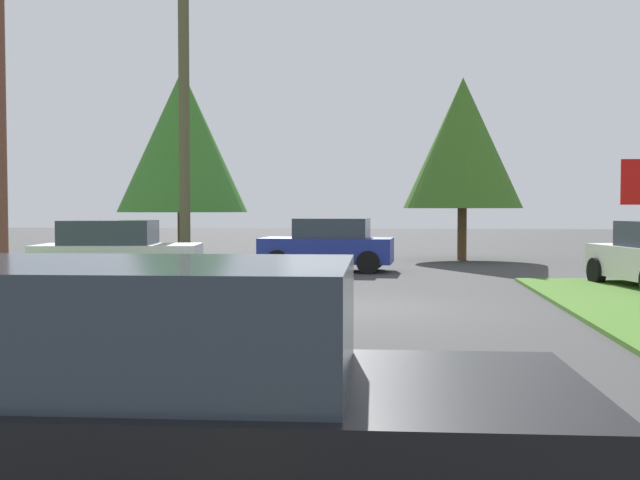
# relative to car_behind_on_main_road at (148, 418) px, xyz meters

# --- Properties ---
(ground_plane) EXTENTS (120.00, 120.00, 0.00)m
(ground_plane) POSITION_rel_car_behind_on_main_road_xyz_m (0.38, 10.53, -0.80)
(ground_plane) COLOR #383838
(lane_stripe_center) EXTENTS (0.20, 14.00, 0.01)m
(lane_stripe_center) POSITION_rel_car_behind_on_main_road_xyz_m (0.38, 2.53, -0.80)
(lane_stripe_center) COLOR yellow
(lane_stripe_center) RESTS_ON ground
(car_behind_on_main_road) EXTENTS (4.46, 2.03, 1.62)m
(car_behind_on_main_road) POSITION_rel_car_behind_on_main_road_xyz_m (0.00, 0.00, 0.00)
(car_behind_on_main_road) COLOR black
(car_behind_on_main_road) RESTS_ON ground
(parked_car_near_building) EXTENTS (4.19, 2.41, 1.62)m
(parked_car_near_building) POSITION_rel_car_behind_on_main_road_xyz_m (-5.73, 14.42, -0.00)
(parked_car_near_building) COLOR silver
(parked_car_near_building) RESTS_ON ground
(car_approaching_junction) EXTENTS (4.11, 2.16, 1.62)m
(car_approaching_junction) POSITION_rel_car_behind_on_main_road_xyz_m (-0.84, 19.20, -0.00)
(car_approaching_junction) COLOR navy
(car_approaching_junction) RESTS_ON ground
(utility_pole_mid) EXTENTS (1.78, 0.50, 9.40)m
(utility_pole_mid) POSITION_rel_car_behind_on_main_road_xyz_m (-5.24, 18.85, 3.99)
(utility_pole_mid) COLOR #4E4B31
(utility_pole_mid) RESTS_ON ground
(oak_tree_left) EXTENTS (4.73, 4.73, 7.00)m
(oak_tree_left) POSITION_rel_car_behind_on_main_road_xyz_m (-6.57, 23.23, 3.58)
(oak_tree_left) COLOR brown
(oak_tree_left) RESTS_ON ground
(pine_tree_center) EXTENTS (4.40, 4.40, 6.77)m
(pine_tree_center) POSITION_rel_car_behind_on_main_road_xyz_m (3.67, 24.67, 3.54)
(pine_tree_center) COLOR brown
(pine_tree_center) RESTS_ON ground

